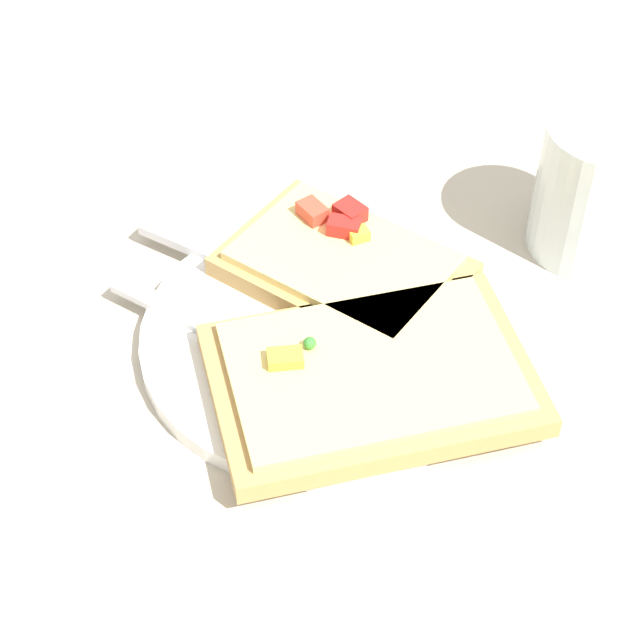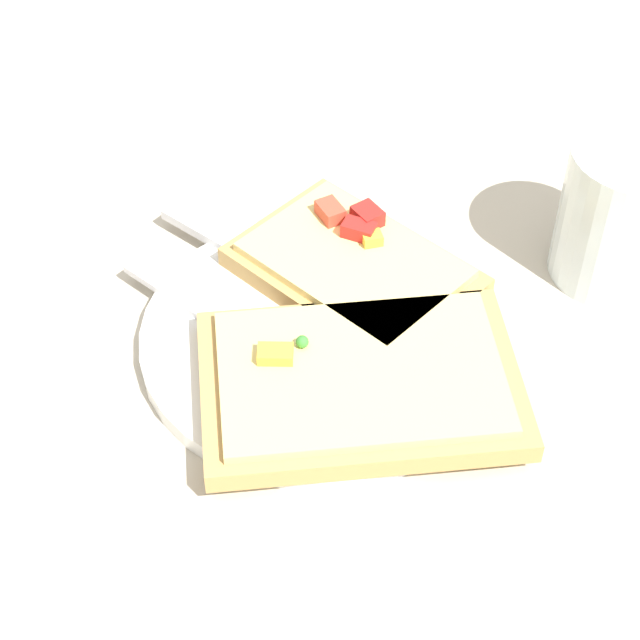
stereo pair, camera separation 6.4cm
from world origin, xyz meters
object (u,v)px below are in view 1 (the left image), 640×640
at_px(knife, 257,270).
at_px(pizza_slice_corner, 344,264).
at_px(drinking_glass, 598,188).
at_px(fork, 277,361).
at_px(pizza_slice_main, 371,376).
at_px(plate, 320,338).

height_order(knife, pizza_slice_corner, pizza_slice_corner).
relative_size(knife, drinking_glass, 1.83).
bearing_deg(knife, fork, -48.15).
xyz_separation_m(pizza_slice_main, drinking_glass, (-0.18, -0.11, 0.03)).
bearing_deg(pizza_slice_corner, drinking_glass, 50.38).
relative_size(plate, pizza_slice_main, 1.14).
height_order(knife, drinking_glass, drinking_glass).
bearing_deg(pizza_slice_main, plate, 108.98).
relative_size(pizza_slice_main, pizza_slice_corner, 1.11).
height_order(plate, knife, knife).
relative_size(plate, fork, 1.25).
xyz_separation_m(fork, drinking_glass, (-0.23, -0.09, 0.03)).
xyz_separation_m(fork, pizza_slice_corner, (-0.05, -0.07, 0.01)).
bearing_deg(drinking_glass, pizza_slice_main, 33.22).
relative_size(fork, pizza_slice_corner, 1.01).
relative_size(fork, pizza_slice_main, 0.92).
xyz_separation_m(pizza_slice_main, pizza_slice_corner, (-0.00, -0.10, 0.00)).
height_order(plate, pizza_slice_main, pizza_slice_main).
xyz_separation_m(fork, pizza_slice_main, (-0.05, 0.03, 0.01)).
distance_m(plate, drinking_glass, 0.21).
relative_size(fork, drinking_glass, 1.86).
relative_size(plate, drinking_glass, 2.32).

